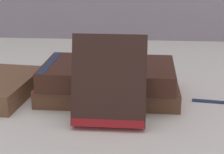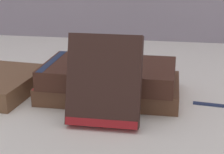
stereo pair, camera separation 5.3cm
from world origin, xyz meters
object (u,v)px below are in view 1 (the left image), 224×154
at_px(book_flat_bottom, 107,88).
at_px(book_leaning_front, 109,84).
at_px(pocket_watch, 125,65).
at_px(book_flat_top, 108,73).

bearing_deg(book_flat_bottom, book_leaning_front, -83.05).
xyz_separation_m(book_leaning_front, pocket_watch, (0.02, 0.09, 0.00)).
relative_size(book_flat_bottom, book_flat_top, 1.07).
height_order(book_flat_bottom, book_leaning_front, book_leaning_front).
distance_m(book_flat_top, pocket_watch, 0.04).
bearing_deg(book_flat_top, book_flat_bottom, 106.65).
distance_m(book_flat_bottom, pocket_watch, 0.07).
xyz_separation_m(book_flat_top, book_leaning_front, (0.01, -0.11, 0.02)).
bearing_deg(book_flat_top, book_leaning_front, -82.69).
xyz_separation_m(book_flat_top, pocket_watch, (0.03, -0.01, 0.02)).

